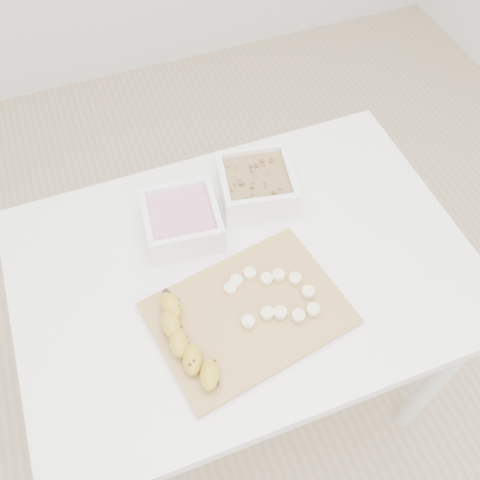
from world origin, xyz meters
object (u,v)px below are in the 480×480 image
object	(u,v)px
bowl_granola	(257,184)
cutting_board	(249,313)
table	(245,288)
banana	(187,342)
bowl_yogurt	(182,220)

from	to	relation	value
bowl_granola	cutting_board	size ratio (longest dim) A/B	0.52
cutting_board	bowl_granola	bearing A→B (deg)	65.46
table	banana	distance (m)	0.26
cutting_board	banana	size ratio (longest dim) A/B	1.74
banana	table	bearing A→B (deg)	41.72
bowl_yogurt	banana	distance (m)	0.29
cutting_board	banana	world-z (taller)	banana
bowl_yogurt	cutting_board	bearing A→B (deg)	-76.43
bowl_yogurt	banana	bearing A→B (deg)	-105.27
cutting_board	table	bearing A→B (deg)	72.62
table	cutting_board	world-z (taller)	cutting_board
bowl_yogurt	banana	xyz separation A→B (m)	(-0.08, -0.28, -0.01)
bowl_granola	banana	world-z (taller)	bowl_granola
table	bowl_granola	bearing A→B (deg)	61.24
table	cutting_board	bearing A→B (deg)	-107.38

